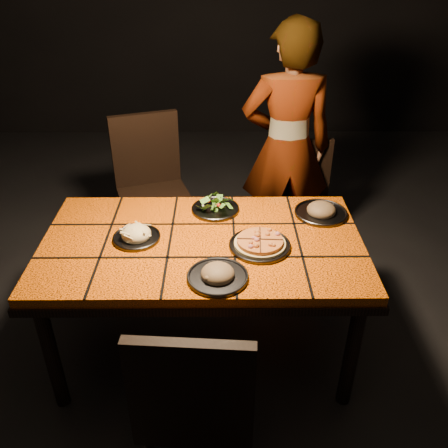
{
  "coord_description": "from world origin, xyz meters",
  "views": [
    {
      "loc": [
        0.09,
        -1.97,
        2.06
      ],
      "look_at": [
        0.11,
        0.04,
        0.82
      ],
      "focal_mm": 38.0,
      "sensor_mm": 36.0,
      "label": 1
    }
  ],
  "objects_px": {
    "dining_table": "(203,253)",
    "chair_far_left": "(151,180)",
    "chair_far_right": "(304,194)",
    "diner": "(286,148)",
    "chair_near": "(196,400)",
    "plate_pasta": "(136,235)",
    "plate_pizza": "(260,244)"
  },
  "relations": [
    {
      "from": "dining_table",
      "to": "chair_far_left",
      "type": "height_order",
      "value": "chair_far_left"
    },
    {
      "from": "chair_far_left",
      "to": "chair_far_right",
      "type": "relative_size",
      "value": 1.2
    },
    {
      "from": "chair_far_right",
      "to": "diner",
      "type": "xyz_separation_m",
      "value": [
        -0.15,
        0.02,
        0.34
      ]
    },
    {
      "from": "dining_table",
      "to": "chair_near",
      "type": "relative_size",
      "value": 1.68
    },
    {
      "from": "chair_near",
      "to": "plate_pasta",
      "type": "bearing_deg",
      "value": -64.06
    },
    {
      "from": "diner",
      "to": "dining_table",
      "type": "bearing_deg",
      "value": 59.56
    },
    {
      "from": "chair_near",
      "to": "diner",
      "type": "distance_m",
      "value": 1.88
    },
    {
      "from": "diner",
      "to": "plate_pasta",
      "type": "bearing_deg",
      "value": 46.48
    },
    {
      "from": "dining_table",
      "to": "plate_pasta",
      "type": "xyz_separation_m",
      "value": [
        -0.33,
        0.01,
        0.1
      ]
    },
    {
      "from": "chair_far_right",
      "to": "chair_near",
      "type": "bearing_deg",
      "value": -114.48
    },
    {
      "from": "chair_near",
      "to": "chair_far_left",
      "type": "distance_m",
      "value": 1.83
    },
    {
      "from": "chair_far_left",
      "to": "chair_far_right",
      "type": "bearing_deg",
      "value": -20.06
    },
    {
      "from": "dining_table",
      "to": "chair_far_right",
      "type": "xyz_separation_m",
      "value": [
        0.68,
        0.96,
        -0.18
      ]
    },
    {
      "from": "dining_table",
      "to": "chair_near",
      "type": "xyz_separation_m",
      "value": [
        -0.0,
        -0.8,
        -0.12
      ]
    },
    {
      "from": "chair_far_left",
      "to": "chair_near",
      "type": "bearing_deg",
      "value": -96.46
    },
    {
      "from": "chair_far_left",
      "to": "plate_pasta",
      "type": "height_order",
      "value": "chair_far_left"
    },
    {
      "from": "dining_table",
      "to": "diner",
      "type": "xyz_separation_m",
      "value": [
        0.53,
        0.98,
        0.16
      ]
    },
    {
      "from": "plate_pizza",
      "to": "dining_table",
      "type": "bearing_deg",
      "value": 167.32
    },
    {
      "from": "plate_pizza",
      "to": "plate_pasta",
      "type": "bearing_deg",
      "value": 173.05
    },
    {
      "from": "plate_pizza",
      "to": "chair_far_right",
      "type": "bearing_deg",
      "value": 68.83
    },
    {
      "from": "chair_far_right",
      "to": "plate_pizza",
      "type": "relative_size",
      "value": 2.85
    },
    {
      "from": "dining_table",
      "to": "diner",
      "type": "distance_m",
      "value": 1.13
    },
    {
      "from": "diner",
      "to": "plate_pasta",
      "type": "relative_size",
      "value": 6.98
    },
    {
      "from": "plate_pasta",
      "to": "diner",
      "type": "bearing_deg",
      "value": 48.28
    },
    {
      "from": "diner",
      "to": "chair_far_left",
      "type": "bearing_deg",
      "value": -2.33
    },
    {
      "from": "chair_near",
      "to": "dining_table",
      "type": "bearing_deg",
      "value": -86.18
    },
    {
      "from": "chair_near",
      "to": "chair_far_right",
      "type": "xyz_separation_m",
      "value": [
        0.68,
        1.76,
        -0.06
      ]
    },
    {
      "from": "chair_far_right",
      "to": "plate_pasta",
      "type": "bearing_deg",
      "value": -139.96
    },
    {
      "from": "chair_far_right",
      "to": "plate_pasta",
      "type": "relative_size",
      "value": 3.61
    },
    {
      "from": "chair_near",
      "to": "plate_pizza",
      "type": "bearing_deg",
      "value": -107.24
    },
    {
      "from": "chair_far_left",
      "to": "plate_pizza",
      "type": "height_order",
      "value": "chair_far_left"
    },
    {
      "from": "diner",
      "to": "plate_pasta",
      "type": "height_order",
      "value": "diner"
    }
  ]
}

